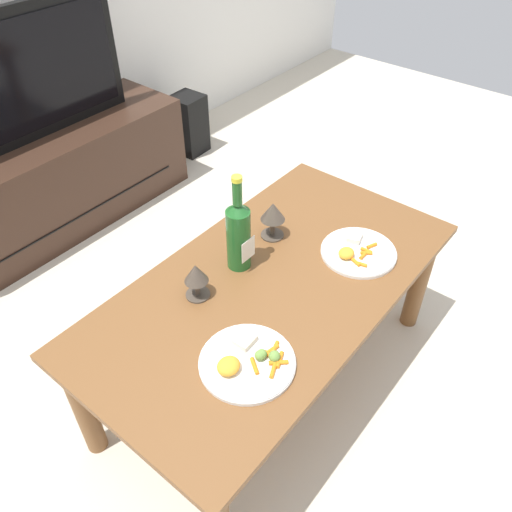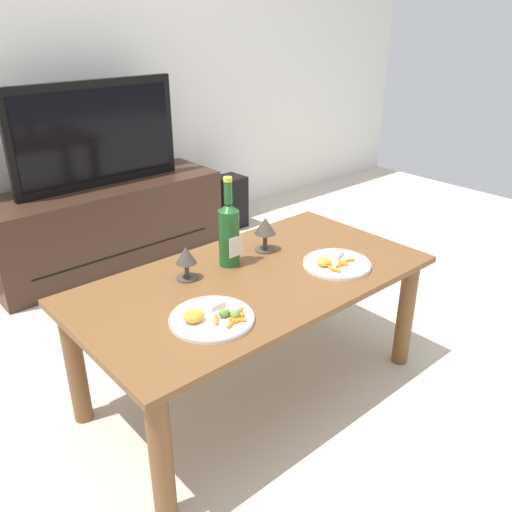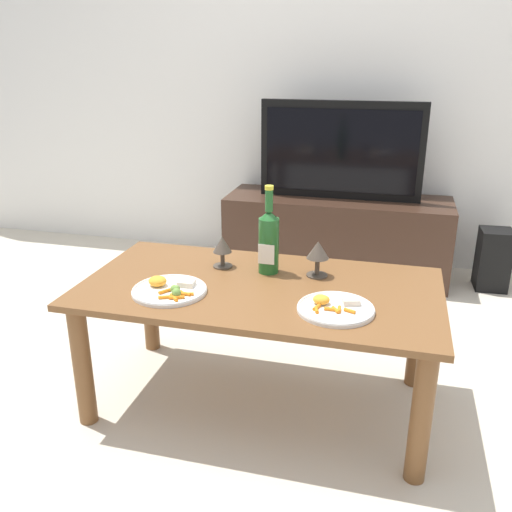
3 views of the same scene
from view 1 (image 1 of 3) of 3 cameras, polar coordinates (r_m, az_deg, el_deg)
The scene contains 10 objects.
ground_plane at distance 2.11m, azimuth 1.47°, elevation -13.01°, with size 6.40×6.40×0.00m, color beige.
dining_table at distance 1.78m, azimuth 1.71°, elevation -4.90°, with size 1.35×0.72×0.52m.
tv_stand at distance 2.89m, azimuth -21.04°, elevation 7.89°, with size 1.39×0.47×0.50m.
tv_screen at distance 2.65m, azimuth -23.94°, elevation 17.64°, with size 0.98×0.05×0.59m.
floor_speaker at distance 3.38m, azimuth -7.37°, elevation 14.13°, with size 0.18×0.18×0.37m, color black.
wine_bottle at distance 1.69m, azimuth -1.95°, elevation 2.56°, with size 0.08×0.08×0.35m.
goblet_left at distance 1.63m, azimuth -6.59°, elevation -2.14°, with size 0.08×0.08×0.13m.
goblet_right at distance 1.84m, azimuth 1.86°, elevation 4.66°, with size 0.09×0.09×0.14m.
dinner_plate_left at distance 1.49m, azimuth -0.96°, elevation -11.45°, with size 0.28×0.28×0.05m.
dinner_plate_right at distance 1.85m, azimuth 11.10°, elevation 0.49°, with size 0.26×0.26×0.04m.
Camera 1 is at (-0.99, -0.73, 1.71)m, focal length 36.50 mm.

